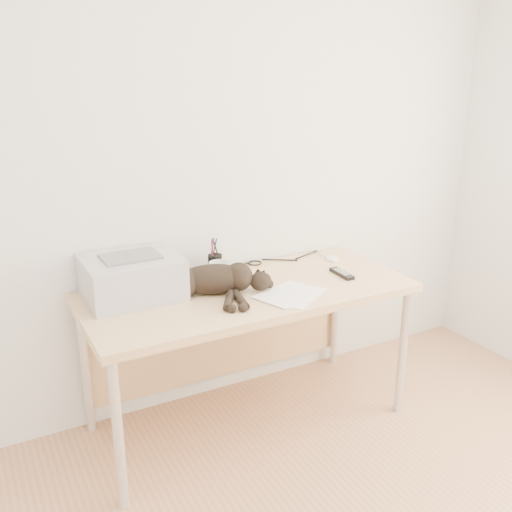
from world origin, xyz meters
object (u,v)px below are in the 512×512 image
desk (241,308)px  mug (219,271)px  printer (132,277)px  mouse (332,256)px  cat (209,281)px  pen_cup (215,264)px

desk → mug: size_ratio=15.57×
printer → mouse: 1.14m
desk → printer: size_ratio=3.70×
desk → mug: (-0.08, 0.09, 0.18)m
cat → mug: cat is taller
mug → printer: bearing=-179.1°
cat → pen_cup: size_ratio=3.39×
printer → pen_cup: bearing=13.1°
printer → mouse: bearing=0.2°
mug → mouse: bearing=-0.2°
printer → cat: bearing=-23.7°
desk → printer: printer is taller
mouse → mug: bearing=-167.6°
mouse → cat: bearing=-157.0°
pen_cup → desk: bearing=-75.3°
mug → mouse: 0.69m
desk → printer: 0.58m
printer → mug: 0.45m
cat → desk: bearing=36.2°
mug → desk: bearing=-50.4°
printer → mug: printer is taller
cat → pen_cup: (0.14, 0.25, -0.01)m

